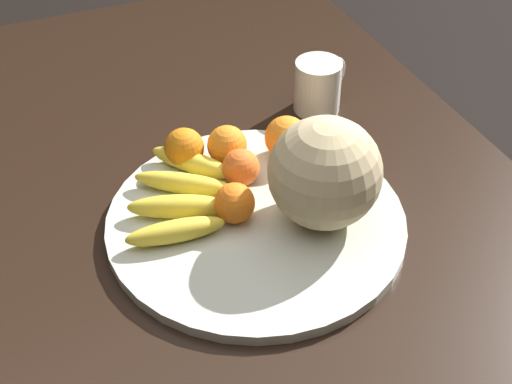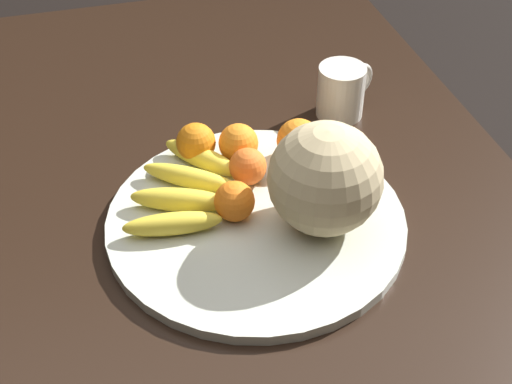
{
  "view_description": "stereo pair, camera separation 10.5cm",
  "coord_description": "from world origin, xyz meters",
  "px_view_note": "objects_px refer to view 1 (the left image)",
  "views": [
    {
      "loc": [
        -0.8,
        0.32,
        1.52
      ],
      "look_at": [
        -0.06,
        0.01,
        0.84
      ],
      "focal_mm": 50.0,
      "sensor_mm": 36.0,
      "label": 1
    },
    {
      "loc": [
        -0.83,
        0.22,
        1.52
      ],
      "look_at": [
        -0.06,
        0.01,
        0.84
      ],
      "focal_mm": 50.0,
      "sensor_mm": 36.0,
      "label": 2
    }
  ],
  "objects_px": {
    "orange_mid_center": "(235,203)",
    "orange_back_right": "(286,138)",
    "orange_front_right": "(184,148)",
    "melon": "(325,173)",
    "ceramic_mug": "(319,85)",
    "orange_front_left": "(225,146)",
    "orange_back_left": "(241,167)",
    "banana_bunch": "(184,195)",
    "kitchen_table": "(248,244)",
    "fruit_bowl": "(256,221)",
    "produce_tag": "(212,174)"
  },
  "relations": [
    {
      "from": "orange_mid_center",
      "to": "ceramic_mug",
      "type": "height_order",
      "value": "ceramic_mug"
    },
    {
      "from": "kitchen_table",
      "to": "orange_back_left",
      "type": "xyz_separation_m",
      "value": [
        0.03,
        -0.0,
        0.15
      ]
    },
    {
      "from": "melon",
      "to": "orange_back_right",
      "type": "height_order",
      "value": "melon"
    },
    {
      "from": "orange_front_left",
      "to": "melon",
      "type": "bearing_deg",
      "value": -154.74
    },
    {
      "from": "orange_front_left",
      "to": "orange_back_right",
      "type": "height_order",
      "value": "orange_back_right"
    },
    {
      "from": "orange_front_left",
      "to": "ceramic_mug",
      "type": "height_order",
      "value": "ceramic_mug"
    },
    {
      "from": "orange_front_right",
      "to": "ceramic_mug",
      "type": "height_order",
      "value": "ceramic_mug"
    },
    {
      "from": "melon",
      "to": "ceramic_mug",
      "type": "xyz_separation_m",
      "value": [
        0.29,
        -0.14,
        -0.05
      ]
    },
    {
      "from": "kitchen_table",
      "to": "orange_back_left",
      "type": "bearing_deg",
      "value": -0.99
    },
    {
      "from": "orange_back_right",
      "to": "ceramic_mug",
      "type": "xyz_separation_m",
      "value": [
        0.13,
        -0.13,
        -0.01
      ]
    },
    {
      "from": "orange_mid_center",
      "to": "produce_tag",
      "type": "xyz_separation_m",
      "value": [
        0.11,
        -0.0,
        -0.03
      ]
    },
    {
      "from": "ceramic_mug",
      "to": "melon",
      "type": "bearing_deg",
      "value": 154.21
    },
    {
      "from": "orange_mid_center",
      "to": "orange_back_right",
      "type": "distance_m",
      "value": 0.18
    },
    {
      "from": "kitchen_table",
      "to": "banana_bunch",
      "type": "relative_size",
      "value": 6.42
    },
    {
      "from": "banana_bunch",
      "to": "produce_tag",
      "type": "xyz_separation_m",
      "value": [
        0.05,
        -0.06,
        -0.02
      ]
    },
    {
      "from": "orange_front_left",
      "to": "orange_front_right",
      "type": "distance_m",
      "value": 0.07
    },
    {
      "from": "orange_front_right",
      "to": "orange_front_left",
      "type": "bearing_deg",
      "value": -108.61
    },
    {
      "from": "melon",
      "to": "orange_front_left",
      "type": "height_order",
      "value": "melon"
    },
    {
      "from": "orange_mid_center",
      "to": "kitchen_table",
      "type": "bearing_deg",
      "value": -39.38
    },
    {
      "from": "orange_mid_center",
      "to": "ceramic_mug",
      "type": "distance_m",
      "value": 0.36
    },
    {
      "from": "orange_front_right",
      "to": "orange_mid_center",
      "type": "relative_size",
      "value": 1.06
    },
    {
      "from": "banana_bunch",
      "to": "orange_front_right",
      "type": "distance_m",
      "value": 0.1
    },
    {
      "from": "orange_back_left",
      "to": "ceramic_mug",
      "type": "height_order",
      "value": "ceramic_mug"
    },
    {
      "from": "orange_back_left",
      "to": "ceramic_mug",
      "type": "xyz_separation_m",
      "value": [
        0.17,
        -0.22,
        0.0
      ]
    },
    {
      "from": "orange_front_left",
      "to": "orange_mid_center",
      "type": "relative_size",
      "value": 1.07
    },
    {
      "from": "produce_tag",
      "to": "ceramic_mug",
      "type": "bearing_deg",
      "value": -77.63
    },
    {
      "from": "orange_front_right",
      "to": "orange_back_left",
      "type": "relative_size",
      "value": 1.09
    },
    {
      "from": "banana_bunch",
      "to": "orange_back_right",
      "type": "bearing_deg",
      "value": -137.37
    },
    {
      "from": "melon",
      "to": "orange_front_right",
      "type": "relative_size",
      "value": 2.57
    },
    {
      "from": "orange_front_right",
      "to": "melon",
      "type": "bearing_deg",
      "value": -143.79
    },
    {
      "from": "ceramic_mug",
      "to": "orange_mid_center",
      "type": "bearing_deg",
      "value": 132.75
    },
    {
      "from": "kitchen_table",
      "to": "orange_mid_center",
      "type": "height_order",
      "value": "orange_mid_center"
    },
    {
      "from": "melon",
      "to": "orange_back_right",
      "type": "relative_size",
      "value": 2.31
    },
    {
      "from": "banana_bunch",
      "to": "orange_mid_center",
      "type": "distance_m",
      "value": 0.09
    },
    {
      "from": "produce_tag",
      "to": "orange_back_left",
      "type": "bearing_deg",
      "value": -148.5
    },
    {
      "from": "fruit_bowl",
      "to": "orange_mid_center",
      "type": "bearing_deg",
      "value": 72.41
    },
    {
      "from": "banana_bunch",
      "to": "orange_back_left",
      "type": "distance_m",
      "value": 0.1
    },
    {
      "from": "melon",
      "to": "kitchen_table",
      "type": "bearing_deg",
      "value": 40.55
    },
    {
      "from": "fruit_bowl",
      "to": "orange_back_left",
      "type": "xyz_separation_m",
      "value": [
        0.09,
        -0.01,
        0.04
      ]
    },
    {
      "from": "orange_mid_center",
      "to": "produce_tag",
      "type": "bearing_deg",
      "value": -2.09
    },
    {
      "from": "melon",
      "to": "orange_front_left",
      "type": "relative_size",
      "value": 2.55
    },
    {
      "from": "orange_front_left",
      "to": "orange_back_left",
      "type": "relative_size",
      "value": 1.09
    },
    {
      "from": "orange_back_left",
      "to": "ceramic_mug",
      "type": "relative_size",
      "value": 0.51
    },
    {
      "from": "orange_back_right",
      "to": "kitchen_table",
      "type": "bearing_deg",
      "value": 123.16
    },
    {
      "from": "orange_front_right",
      "to": "orange_mid_center",
      "type": "distance_m",
      "value": 0.16
    },
    {
      "from": "banana_bunch",
      "to": "orange_front_left",
      "type": "height_order",
      "value": "orange_front_left"
    },
    {
      "from": "orange_front_left",
      "to": "fruit_bowl",
      "type": "bearing_deg",
      "value": 177.39
    },
    {
      "from": "melon",
      "to": "fruit_bowl",
      "type": "bearing_deg",
      "value": 68.45
    },
    {
      "from": "banana_bunch",
      "to": "orange_back_left",
      "type": "height_order",
      "value": "orange_back_left"
    },
    {
      "from": "orange_front_left",
      "to": "ceramic_mug",
      "type": "xyz_separation_m",
      "value": [
        0.11,
        -0.23,
        -0.0
      ]
    }
  ]
}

